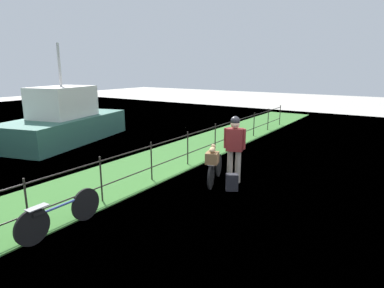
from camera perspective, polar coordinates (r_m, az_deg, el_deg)
ground_plane at (r=7.97m, az=9.62°, el=-7.73°), size 60.00×60.00×0.00m
grass_strip at (r=9.59m, az=-7.90°, el=-3.92°), size 27.00×2.40×0.03m
harbor_water at (r=15.71m, az=-29.68°, el=1.14°), size 30.00×30.00×0.00m
iron_fence at (r=8.90m, az=-3.72°, el=-1.35°), size 18.04×0.04×1.02m
bicycle_main at (r=8.18m, az=4.02°, el=-4.62°), size 1.51×0.52×0.60m
wooden_crate at (r=7.74m, az=3.56°, el=-2.45°), size 0.40×0.37×0.27m
terrier_dog at (r=7.71m, az=3.62°, el=-0.89°), size 0.32×0.22×0.18m
cyclist_person at (r=8.09m, az=7.47°, el=0.09°), size 0.37×0.52×1.68m
backpack_on_paving at (r=7.75m, az=7.02°, el=-6.67°), size 0.30×0.33×0.40m
mooring_bollard at (r=11.55m, az=8.45°, el=0.02°), size 0.20×0.20×0.43m
bicycle_parked at (r=6.25m, az=-22.15°, el=-11.35°), size 1.70×0.17×0.62m
moored_boat_near at (r=13.65m, az=-21.46°, el=3.67°), size 5.69×3.58×3.72m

